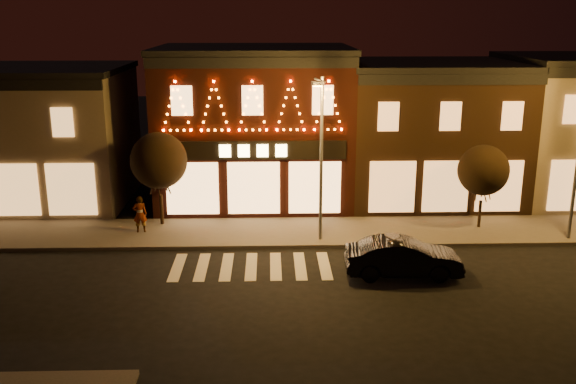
{
  "coord_description": "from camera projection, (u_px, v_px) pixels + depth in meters",
  "views": [
    {
      "loc": [
        0.77,
        -20.34,
        9.98
      ],
      "look_at": [
        1.5,
        4.0,
        3.15
      ],
      "focal_mm": 39.89,
      "sensor_mm": 36.0,
      "label": 1
    }
  ],
  "objects": [
    {
      "name": "streetlamp_mid",
      "position": [
        321.0,
        147.0,
        27.48
      ],
      "size": [
        0.64,
        1.66,
        7.26
      ],
      "rotation": [
        0.0,
        0.0,
        0.22
      ],
      "color": "#59595E",
      "rests_on": "sidewalk_far"
    },
    {
      "name": "building_right_a",
      "position": [
        428.0,
        131.0,
        34.97
      ],
      "size": [
        9.2,
        8.28,
        7.5
      ],
      "color": "#321F11",
      "rests_on": "ground"
    },
    {
      "name": "pedestrian",
      "position": [
        140.0,
        214.0,
        29.56
      ],
      "size": [
        0.68,
        0.49,
        1.73
      ],
      "primitive_type": "imported",
      "rotation": [
        0.0,
        0.0,
        3.28
      ],
      "color": "gray",
      "rests_on": "sidewalk_far"
    },
    {
      "name": "tree_right",
      "position": [
        483.0,
        170.0,
        29.74
      ],
      "size": [
        2.37,
        2.37,
        3.97
      ],
      "rotation": [
        0.0,
        0.0,
        0.2
      ],
      "color": "black",
      "rests_on": "sidewalk_far"
    },
    {
      "name": "tree_left",
      "position": [
        159.0,
        161.0,
        30.08
      ],
      "size": [
        2.68,
        2.68,
        4.48
      ],
      "rotation": [
        0.0,
        0.0,
        0.07
      ],
      "color": "black",
      "rests_on": "sidewalk_far"
    },
    {
      "name": "dark_sedan",
      "position": [
        403.0,
        258.0,
        25.02
      ],
      "size": [
        4.58,
        1.73,
        1.49
      ],
      "primitive_type": "imported",
      "rotation": [
        0.0,
        0.0,
        1.54
      ],
      "color": "black",
      "rests_on": "ground"
    },
    {
      "name": "sidewalk_far",
      "position": [
        296.0,
        232.0,
        29.99
      ],
      "size": [
        44.0,
        4.0,
        0.15
      ],
      "primitive_type": "cube",
      "color": "#47423D",
      "rests_on": "ground"
    },
    {
      "name": "building_pulp",
      "position": [
        255.0,
        125.0,
        34.58
      ],
      "size": [
        10.2,
        8.34,
        8.3
      ],
      "color": "black",
      "rests_on": "ground"
    },
    {
      "name": "building_left",
      "position": [
        13.0,
        135.0,
        34.35
      ],
      "size": [
        12.2,
        8.28,
        7.3
      ],
      "color": "#726951",
      "rests_on": "ground"
    },
    {
      "name": "ground",
      "position": [
        248.0,
        310.0,
        22.25
      ],
      "size": [
        120.0,
        120.0,
        0.0
      ],
      "primitive_type": "plane",
      "color": "black",
      "rests_on": "ground"
    }
  ]
}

